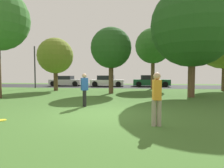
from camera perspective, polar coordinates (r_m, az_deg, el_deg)
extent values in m
plane|color=#3D6628|center=(7.69, -3.30, -8.89)|extent=(44.00, 44.00, 0.00)
cube|color=#28282B|center=(23.50, 3.24, -0.69)|extent=(44.00, 6.40, 0.01)
cylinder|color=brown|center=(15.17, -0.28, 2.02)|extent=(0.37, 0.37, 2.58)
sphere|color=#23511E|center=(15.30, -0.29, 10.74)|extent=(3.22, 3.22, 3.22)
cylinder|color=brown|center=(18.37, -16.46, 1.67)|extent=(0.38, 0.38, 2.31)
sphere|color=olive|center=(18.44, -16.56, 8.10)|extent=(3.25, 3.25, 3.25)
cylinder|color=brown|center=(20.09, 30.54, 2.22)|extent=(0.44, 0.44, 2.83)
cylinder|color=brown|center=(19.99, 12.07, 3.42)|extent=(0.38, 0.38, 3.40)
sphere|color=#2D6023|center=(20.18, 12.17, 11.10)|extent=(3.60, 3.60, 3.60)
cylinder|color=brown|center=(13.89, 22.62, 1.92)|extent=(0.45, 0.45, 2.71)
sphere|color=#23511E|center=(14.24, 22.94, 15.83)|extent=(5.50, 5.50, 5.50)
cylinder|color=black|center=(9.29, -8.08, -4.34)|extent=(0.14, 0.14, 0.79)
cylinder|color=black|center=(9.44, -8.32, -4.21)|extent=(0.14, 0.14, 0.79)
cube|color=#23519E|center=(9.30, -8.24, -0.04)|extent=(0.39, 0.35, 0.59)
sphere|color=tan|center=(9.28, -8.26, 2.45)|extent=(0.21, 0.21, 0.21)
cylinder|color=gray|center=(6.02, 12.38, -8.44)|extent=(0.14, 0.14, 0.81)
cylinder|color=gray|center=(6.06, 13.87, -8.39)|extent=(0.14, 0.14, 0.81)
cube|color=orange|center=(5.94, 13.22, -1.70)|extent=(0.25, 0.34, 0.61)
sphere|color=tan|center=(5.91, 13.27, 2.29)|extent=(0.22, 0.22, 0.22)
cylinder|color=yellow|center=(7.62, -29.99, -9.34)|extent=(0.27, 0.27, 0.03)
cube|color=#B7B7BC|center=(25.15, -13.41, 0.59)|extent=(4.02, 1.89, 0.67)
cube|color=black|center=(25.20, -13.86, 1.88)|extent=(1.93, 1.67, 0.45)
cylinder|color=black|center=(25.62, -9.73, 0.31)|extent=(0.64, 0.22, 0.64)
cylinder|color=black|center=(23.81, -10.99, 0.07)|extent=(0.64, 0.22, 0.64)
cylinder|color=black|center=(26.54, -15.58, 0.33)|extent=(0.64, 0.22, 0.64)
cylinder|color=black|center=(24.80, -17.21, 0.11)|extent=(0.64, 0.22, 0.64)
cube|color=white|center=(23.52, -1.36, 0.48)|extent=(4.03, 1.78, 0.66)
cube|color=black|center=(23.53, -1.85, 1.93)|extent=(1.94, 1.57, 0.53)
cylinder|color=black|center=(24.27, 2.22, 0.19)|extent=(0.64, 0.22, 0.64)
cylinder|color=black|center=(22.49, 1.90, -0.05)|extent=(0.64, 0.22, 0.64)
cylinder|color=black|center=(24.63, -4.34, 0.23)|extent=(0.64, 0.22, 0.64)
cylinder|color=black|center=(22.88, -5.17, -0.01)|extent=(0.64, 0.22, 0.64)
cube|color=#195633|center=(23.80, 11.63, 0.50)|extent=(4.36, 1.83, 0.70)
cube|color=black|center=(23.76, 11.12, 1.98)|extent=(2.10, 1.61, 0.53)
cylinder|color=black|center=(24.91, 14.93, 0.16)|extent=(0.64, 0.22, 0.64)
cylinder|color=black|center=(23.10, 15.61, -0.08)|extent=(0.64, 0.22, 0.64)
cylinder|color=black|center=(24.64, 7.89, 0.21)|extent=(0.64, 0.22, 0.64)
cylinder|color=black|center=(22.81, 8.01, -0.04)|extent=(0.64, 0.22, 0.64)
cylinder|color=#2D2D33|center=(22.29, -22.05, 4.65)|extent=(0.14, 0.14, 4.50)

